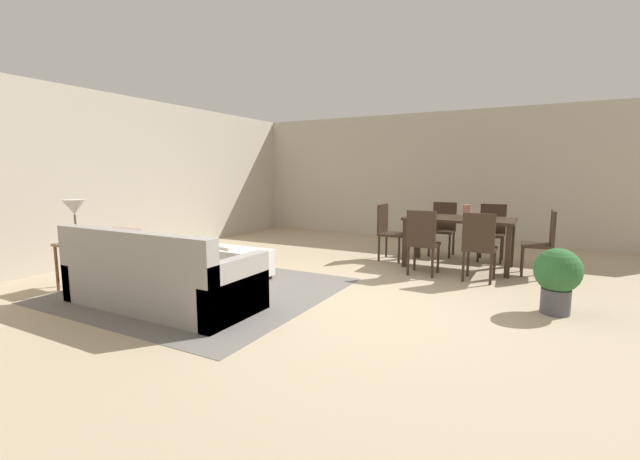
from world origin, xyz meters
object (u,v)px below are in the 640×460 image
Objects in this scene: ottoman_table at (235,262)px; dining_chair_near_left at (422,239)px; dining_chair_far_right at (492,229)px; potted_plant at (557,276)px; book_on_ottoman at (229,247)px; couch at (159,280)px; vase_centerpiece at (467,211)px; dining_chair_head_west at (388,229)px; dining_chair_near_right at (479,243)px; dining_chair_head_east at (544,239)px; side_table at (78,253)px; dining_table at (459,224)px; table_lamp at (74,209)px; dining_chair_far_left at (443,226)px.

dining_chair_near_left is (2.18, 1.38, 0.28)m from ottoman_table.
dining_chair_far_right is 2.66m from potted_plant.
dining_chair_near_left is 1.73m from dining_chair_far_right.
book_on_ottoman is (-0.09, -0.03, 0.19)m from ottoman_table.
couch reaches higher than book_on_ottoman.
vase_centerpiece reaches higher than potted_plant.
vase_centerpiece is at bearing 1.53° from dining_chair_head_west.
ottoman_table is 4.93× the size of vase_centerpiece.
dining_chair_head_east is (0.75, 0.75, 0.00)m from dining_chair_near_right.
book_on_ottoman is (1.27, 1.30, -0.03)m from side_table.
dining_table reaches higher than book_on_ottoman.
ottoman_table is 1.90m from side_table.
dining_chair_head_west is at bearing -179.93° from dining_table.
table_lamp is 4.48m from dining_chair_near_left.
potted_plant is (3.89, 0.47, -0.03)m from book_on_ottoman.
potted_plant is at bearing 6.83° from book_on_ottoman.
dining_table is at bearing 41.92° from table_lamp.
couch is 2.36× the size of dining_chair_head_west.
side_table is 5.55m from dining_chair_far_left.
dining_chair_head_east reaches higher than couch.
dining_chair_near_left is (3.54, 2.70, -0.48)m from table_lamp.
dining_chair_far_right is 1.70m from dining_chair_head_west.
side_table is 0.64× the size of dining_chair_head_west.
dining_chair_head_west is (1.41, 2.17, 0.28)m from ottoman_table.
dining_chair_far_left is 1.00m from vase_centerpiece.
dining_chair_near_right reaches higher than dining_table.
side_table is 6.04m from dining_chair_far_right.
dining_chair_far_right is at bearing 55.73° from couch.
couch is 1.40m from side_table.
dining_chair_head_east is (1.55, -0.87, 0.00)m from dining_chair_far_left.
table_lamp is at bearing -142.63° from dining_chair_near_left.
dining_chair_head_east is at bearing 29.86° from book_on_ottoman.
dining_chair_far_right is at bearing 64.64° from dining_chair_near_left.
dining_chair_head_east is at bearing 34.50° from table_lamp.
dining_chair_far_left is (3.48, 4.32, 0.06)m from side_table.
dining_chair_near_left is at bearing 37.37° from side_table.
side_table is at bearing -179.24° from couch.
book_on_ottoman is at bearing -173.17° from potted_plant.
dining_chair_far_right is at bearing 45.19° from ottoman_table.
dining_chair_head_west is 4.68× the size of vase_centerpiece.
potted_plant is at bearing -35.84° from dining_chair_head_west.
ottoman_table is 0.21m from book_on_ottoman.
table_lamp is 5.57m from dining_chair_far_left.
dining_chair_head_west is (-2.26, 0.03, 0.00)m from dining_chair_head_east.
book_on_ottoman is at bearing -124.34° from dining_chair_head_west.
dining_chair_near_left is at bearing 32.30° from ottoman_table.
vase_centerpiece reaches higher than book_on_ottoman.
dining_table is 0.88m from dining_chair_near_left.
dining_chair_near_right is 1.00× the size of dining_chair_head_west.
dining_chair_head_east is at bearing -3.63° from vase_centerpiece.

